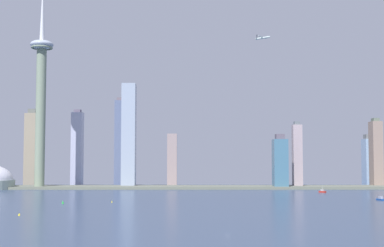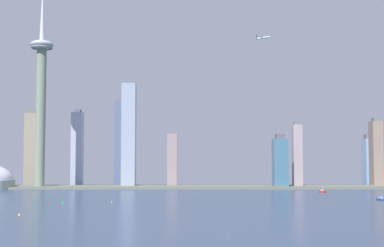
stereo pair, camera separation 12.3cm
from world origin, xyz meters
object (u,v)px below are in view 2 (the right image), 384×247
Objects in this scene: skyscraper_5 at (172,160)px; observation_tower at (41,88)px; skyscraper_3 at (32,149)px; skyscraper_6 at (368,162)px; skyscraper_8 at (77,148)px; boat_2 at (380,199)px; skyscraper_4 at (280,163)px; skyscraper_7 at (129,135)px; skyscraper_1 at (120,143)px; airplane at (263,38)px; skyscraper_2 at (376,154)px; channel_buoy_0 at (19,214)px; skyscraper_0 at (297,156)px; channel_buoy_1 at (112,201)px; boat_1 at (322,191)px; channel_buoy_2 at (63,202)px.

observation_tower is at bearing -164.63° from skyscraper_5.
skyscraper_6 is at bearing -1.45° from skyscraper_3.
skyscraper_8 is at bearing 161.86° from skyscraper_5.
skyscraper_3 is at bearing -137.35° from boat_2.
skyscraper_4 is 0.50× the size of skyscraper_7.
skyscraper_1 is 1.14× the size of skyscraper_8.
skyscraper_4 is at bearing 96.65° from airplane.
skyscraper_4 is at bearing -14.41° from skyscraper_3.
skyscraper_6 is at bearing 28.94° from skyscraper_4.
skyscraper_8 is (35.38, 109.99, -90.34)m from observation_tower.
boat_2 is (-97.10, -294.91, -52.74)m from skyscraper_2.
airplane is at bearing -144.27° from skyscraper_6.
skyscraper_8 is at bearing -142.73° from boat_2.
skyscraper_7 is (174.40, -69.18, 19.60)m from skyscraper_3.
skyscraper_3 is at bearing 111.75° from observation_tower.
skyscraper_6 is 47.33× the size of channel_buoy_0.
skyscraper_0 is at bearing 55.41° from channel_buoy_0.
boat_2 reaches higher than channel_buoy_1.
observation_tower reaches higher than skyscraper_3.
skyscraper_4 reaches higher than channel_buoy_0.
airplane is at bearing -32.23° from skyscraper_1.
boat_2 is (27.19, -146.02, -0.08)m from boat_1.
skyscraper_1 is 101.85m from skyscraper_5.
observation_tower is at bearing 109.08° from channel_buoy_2.
skyscraper_5 is at bearing 161.33° from skyscraper_4.
skyscraper_5 is 29.66× the size of channel_buoy_2.
skyscraper_5 is 334.19m from skyscraper_6.
skyscraper_8 reaches higher than skyscraper_4.
observation_tower is 415.31m from skyscraper_0.
channel_buoy_0 is at bearing -111.91° from channel_buoy_1.
skyscraper_5 reaches higher than skyscraper_4.
skyscraper_6 is 359.07m from boat_2.
observation_tower is at bearing -130.67° from boat_2.
skyscraper_1 is 80.91× the size of channel_buoy_0.
channel_buoy_0 is 0.09× the size of airplane.
skyscraper_1 is 1.34× the size of skyscraper_2.
observation_tower is at bearing -140.66° from skyscraper_1.
boat_2 is 4.56× the size of channel_buoy_2.
observation_tower is 114.04× the size of channel_buoy_2.
skyscraper_7 is at bearing -37.52° from skyscraper_8.
skyscraper_4 is at bearing -18.67° from skyscraper_5.
skyscraper_1 is 424.69m from skyscraper_2.
skyscraper_4 is 263.12m from boat_2.
skyscraper_0 is at bearing -36.86° from boat_1.
observation_tower is 180.29× the size of channel_buoy_0.
skyscraper_6 is at bearing 9.55° from observation_tower.
boat_2 is (477.19, -357.48, -62.21)m from skyscraper_3.
boat_2 is at bearing 150.66° from boat_1.
channel_buoy_2 is (67.29, -406.88, -62.87)m from skyscraper_8.
skyscraper_5 is at bearing 16.33° from skyscraper_7.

